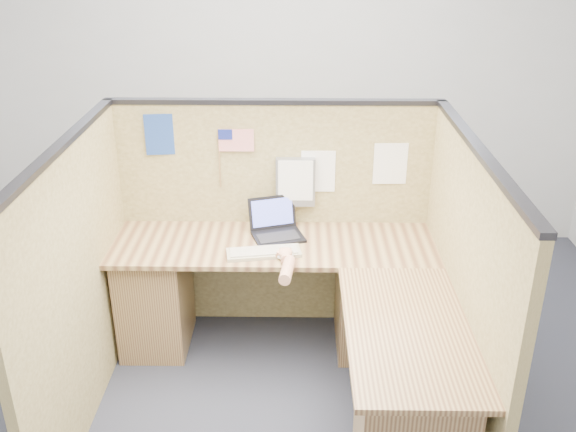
{
  "coord_description": "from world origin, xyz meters",
  "views": [
    {
      "loc": [
        0.14,
        -2.77,
        2.49
      ],
      "look_at": [
        0.09,
        0.5,
        0.99
      ],
      "focal_mm": 40.0,
      "sensor_mm": 36.0,
      "label": 1
    }
  ],
  "objects_px": {
    "keyboard": "(264,252)",
    "mouse": "(285,256)",
    "laptop": "(279,226)",
    "l_desk": "(304,327)"
  },
  "relations": [
    {
      "from": "keyboard",
      "to": "mouse",
      "type": "bearing_deg",
      "value": -31.9
    },
    {
      "from": "laptop",
      "to": "keyboard",
      "type": "relative_size",
      "value": 0.82
    },
    {
      "from": "laptop",
      "to": "keyboard",
      "type": "height_order",
      "value": "laptop"
    },
    {
      "from": "laptop",
      "to": "mouse",
      "type": "relative_size",
      "value": 3.67
    },
    {
      "from": "l_desk",
      "to": "keyboard",
      "type": "height_order",
      "value": "keyboard"
    },
    {
      "from": "keyboard",
      "to": "laptop",
      "type": "bearing_deg",
      "value": 64.64
    },
    {
      "from": "keyboard",
      "to": "mouse",
      "type": "height_order",
      "value": "mouse"
    },
    {
      "from": "mouse",
      "to": "laptop",
      "type": "bearing_deg",
      "value": 98.47
    },
    {
      "from": "keyboard",
      "to": "l_desk",
      "type": "bearing_deg",
      "value": -55.06
    },
    {
      "from": "l_desk",
      "to": "laptop",
      "type": "bearing_deg",
      "value": 106.98
    }
  ]
}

